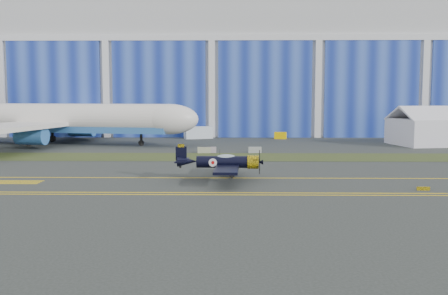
{
  "coord_description": "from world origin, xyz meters",
  "views": [
    {
      "loc": [
        4.42,
        -59.99,
        8.73
      ],
      "look_at": [
        3.33,
        2.63,
        2.5
      ],
      "focal_mm": 42.0,
      "sensor_mm": 36.0,
      "label": 1
    }
  ],
  "objects_px": {
    "warbird": "(222,162)",
    "jetliner": "(53,86)",
    "tent": "(437,125)",
    "tug": "(280,135)",
    "shipping_container": "(198,133)"
  },
  "relations": [
    {
      "from": "jetliner",
      "to": "shipping_container",
      "type": "distance_m",
      "value": 29.54
    },
    {
      "from": "jetliner",
      "to": "tent",
      "type": "xyz_separation_m",
      "value": [
        68.39,
        -0.23,
        -6.88
      ]
    },
    {
      "from": "tent",
      "to": "shipping_container",
      "type": "distance_m",
      "value": 45.19
    },
    {
      "from": "warbird",
      "to": "tent",
      "type": "relative_size",
      "value": 0.75
    },
    {
      "from": "warbird",
      "to": "shipping_container",
      "type": "distance_m",
      "value": 52.79
    },
    {
      "from": "jetliner",
      "to": "tent",
      "type": "distance_m",
      "value": 68.74
    },
    {
      "from": "tent",
      "to": "tug",
      "type": "bearing_deg",
      "value": 144.35
    },
    {
      "from": "tent",
      "to": "tug",
      "type": "relative_size",
      "value": 7.19
    },
    {
      "from": "jetliner",
      "to": "tent",
      "type": "height_order",
      "value": "jetliner"
    },
    {
      "from": "jetliner",
      "to": "tug",
      "type": "xyz_separation_m",
      "value": [
        41.74,
        12.12,
        -9.67
      ]
    },
    {
      "from": "warbird",
      "to": "jetliner",
      "type": "distance_m",
      "value": 51.26
    },
    {
      "from": "tent",
      "to": "shipping_container",
      "type": "bearing_deg",
      "value": 152.73
    },
    {
      "from": "warbird",
      "to": "jetliner",
      "type": "height_order",
      "value": "jetliner"
    },
    {
      "from": "jetliner",
      "to": "tug",
      "type": "distance_m",
      "value": 44.53
    },
    {
      "from": "shipping_container",
      "to": "tug",
      "type": "distance_m",
      "value": 16.64
    }
  ]
}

